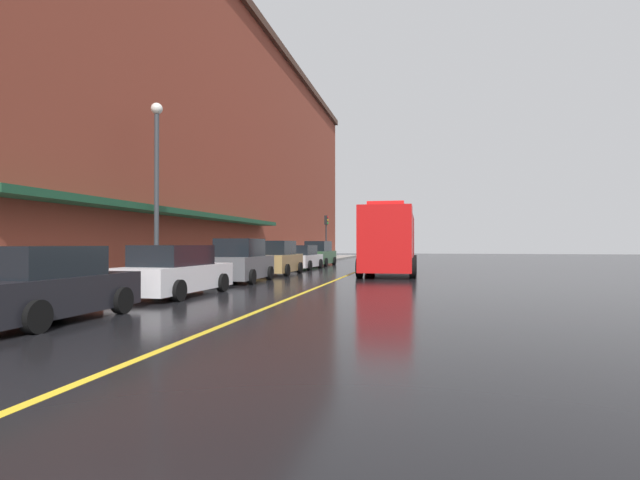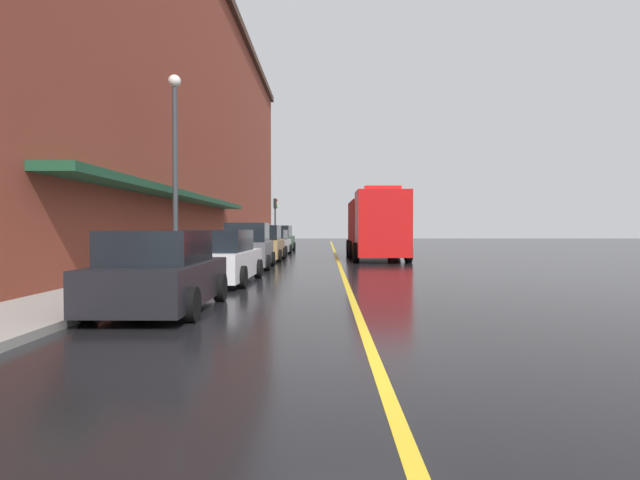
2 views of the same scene
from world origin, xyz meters
TOP-DOWN VIEW (x-y plane):
  - ground_plane at (0.00, 25.00)m, footprint 112.00×112.00m
  - sidewalk_left at (-6.20, 25.00)m, footprint 2.40×70.00m
  - lane_center_stripe at (0.00, 25.00)m, footprint 0.16×70.00m
  - brick_building_left at (-12.79, 24.00)m, footprint 11.95×64.00m
  - parked_car_0 at (-4.00, 3.74)m, footprint 2.14×4.25m
  - parked_car_1 at (-3.87, 9.08)m, footprint 2.14×4.81m
  - parked_car_2 at (-3.90, 14.82)m, footprint 2.11×4.17m
  - parked_car_3 at (-3.90, 20.00)m, footprint 2.09×4.21m
  - parked_car_4 at (-3.99, 25.66)m, footprint 2.21×4.49m
  - parked_car_5 at (-4.04, 31.27)m, footprint 2.09×4.68m
  - fire_truck at (2.14, 21.79)m, footprint 2.98×8.98m
  - parking_meter_0 at (-5.35, 10.65)m, footprint 0.14×0.18m
  - parking_meter_1 at (-5.35, 24.27)m, footprint 0.14×0.18m
  - parking_meter_2 at (-5.35, 14.50)m, footprint 0.14×0.18m
  - street_lamp_left at (-5.95, 11.33)m, footprint 0.44×0.44m
  - traffic_light_near at (-5.29, 40.04)m, footprint 0.38×0.36m

SIDE VIEW (x-z plane):
  - ground_plane at x=0.00m, z-range 0.00..0.00m
  - lane_center_stripe at x=0.00m, z-range 0.00..0.01m
  - sidewalk_left at x=-6.20m, z-range 0.00..0.15m
  - parked_car_4 at x=-3.99m, z-range -0.05..1.56m
  - parked_car_0 at x=-4.00m, z-range -0.05..1.59m
  - parked_car_1 at x=-3.87m, z-range -0.05..1.60m
  - parked_car_3 at x=-3.90m, z-range -0.07..1.79m
  - parked_car_5 at x=-4.04m, z-range -0.07..1.84m
  - parked_car_2 at x=-3.90m, z-range -0.07..1.85m
  - parking_meter_0 at x=-5.35m, z-range 0.39..1.72m
  - parking_meter_1 at x=-5.35m, z-range 0.39..1.72m
  - parking_meter_2 at x=-5.35m, z-range 0.39..1.72m
  - fire_truck at x=2.14m, z-range -0.09..3.71m
  - traffic_light_near at x=-5.29m, z-range 1.01..5.31m
  - street_lamp_left at x=-5.95m, z-range 0.93..7.87m
  - brick_building_left at x=-12.79m, z-range 0.01..17.81m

